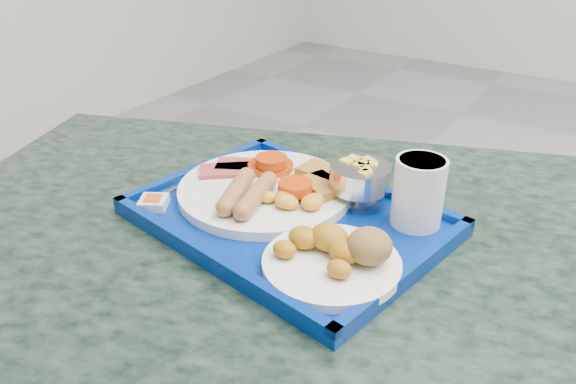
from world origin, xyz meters
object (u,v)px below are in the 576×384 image
(main_plate, at_px, (269,188))
(table, at_px, (275,316))
(juice_cup, at_px, (419,190))
(tray, at_px, (288,218))
(bread_plate, at_px, (337,255))
(fruit_bowl, at_px, (360,177))

(main_plate, bearing_deg, table, -49.83)
(juice_cup, bearing_deg, tray, -154.01)
(bread_plate, bearing_deg, tray, 148.30)
(table, bearing_deg, main_plate, 130.17)
(table, distance_m, main_plate, 0.22)
(bread_plate, xyz_separation_m, fruit_bowl, (-0.05, 0.17, 0.02))
(table, distance_m, fruit_bowl, 0.28)
(tray, relative_size, fruit_bowl, 5.25)
(juice_cup, bearing_deg, main_plate, -168.50)
(main_plate, relative_size, bread_plate, 1.54)
(fruit_bowl, xyz_separation_m, juice_cup, (0.10, -0.01, 0.01))
(bread_plate, relative_size, fruit_bowl, 1.92)
(table, relative_size, main_plate, 4.64)
(fruit_bowl, bearing_deg, bread_plate, -72.71)
(tray, relative_size, bread_plate, 2.74)
(tray, relative_size, juice_cup, 4.81)
(bread_plate, height_order, fruit_bowl, fruit_bowl)
(main_plate, xyz_separation_m, juice_cup, (0.23, 0.05, 0.04))
(table, xyz_separation_m, main_plate, (-0.04, 0.05, 0.21))
(table, relative_size, bread_plate, 7.15)
(bread_plate, distance_m, juice_cup, 0.17)
(table, height_order, bread_plate, bread_plate)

